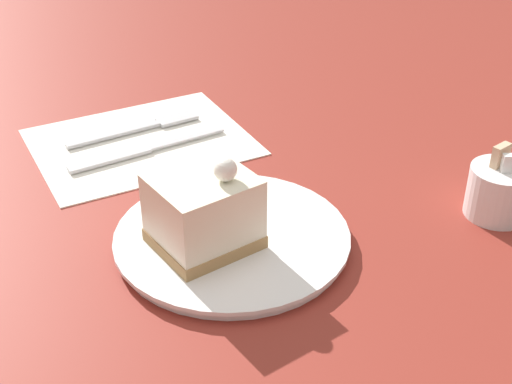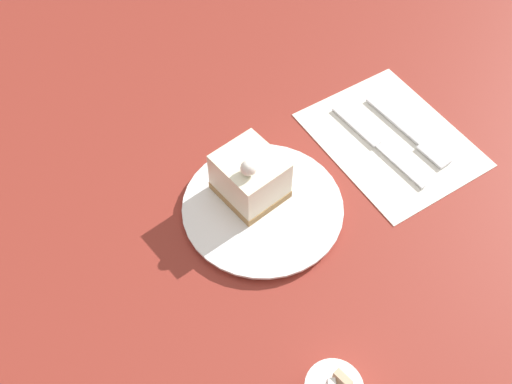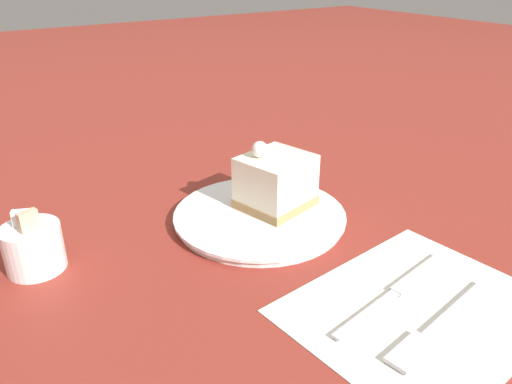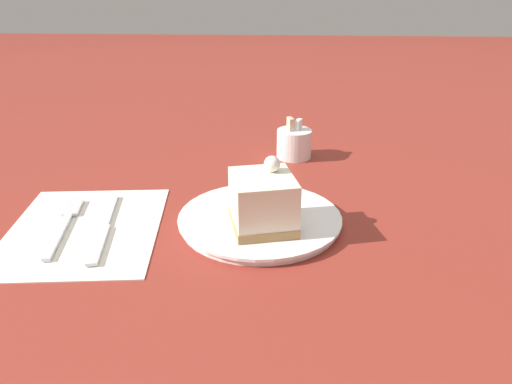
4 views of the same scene
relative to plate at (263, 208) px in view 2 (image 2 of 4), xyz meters
The scene contains 6 objects.
ground_plane 0.03m from the plate, 119.22° to the right, with size 4.00×4.00×0.00m, color maroon.
plate is the anchor object (origin of this frame).
cake_slice 0.05m from the plate, 77.53° to the right, with size 0.09×0.10×0.09m.
napkin 0.23m from the plate, behind, with size 0.22×0.26×0.00m.
fork 0.26m from the plate, behind, with size 0.04×0.16×0.00m.
knife 0.20m from the plate, 167.88° to the right, with size 0.04×0.19×0.00m.
Camera 2 is at (0.22, 0.41, 0.64)m, focal length 40.00 mm.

